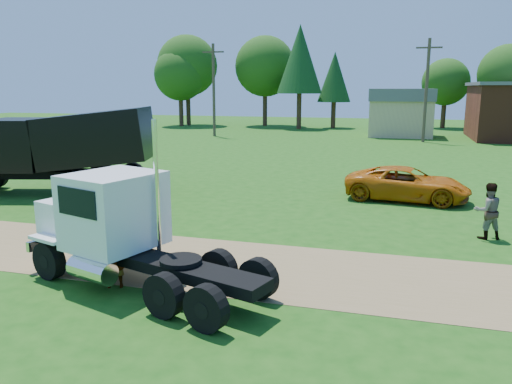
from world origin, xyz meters
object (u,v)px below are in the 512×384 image
(spectator_a, at_px, (114,256))
(black_dump_truck, at_px, (61,147))
(orange_pickup, at_px, (407,184))
(white_semi_tractor, at_px, (116,227))

(spectator_a, bearing_deg, black_dump_truck, 108.91)
(orange_pickup, relative_size, spectator_a, 3.30)
(black_dump_truck, relative_size, spectator_a, 5.90)
(black_dump_truck, bearing_deg, spectator_a, -63.20)
(white_semi_tractor, relative_size, black_dump_truck, 0.74)
(orange_pickup, bearing_deg, spectator_a, 156.47)
(white_semi_tractor, bearing_deg, orange_pickup, 75.85)
(white_semi_tractor, xyz_separation_m, orange_pickup, (7.12, 11.54, -0.66))
(white_semi_tractor, bearing_deg, spectator_a, -51.95)
(orange_pickup, xyz_separation_m, spectator_a, (-6.95, -11.98, 0.06))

